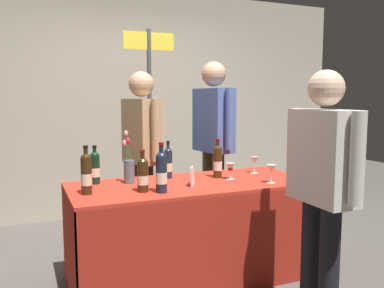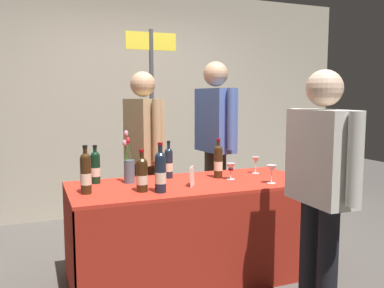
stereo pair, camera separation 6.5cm
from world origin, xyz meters
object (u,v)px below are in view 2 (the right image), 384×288
at_px(vendor_presenter, 144,145).
at_px(booth_signpost, 152,110).
at_px(wine_glass_near_taster, 272,169).
at_px(wine_glass_mid, 256,161).
at_px(tasting_table, 192,211).
at_px(featured_wine_bottle, 95,167).
at_px(taster_foreground_right, 321,177).
at_px(wine_glass_near_vendor, 231,168).
at_px(flower_vase, 129,167).
at_px(display_bottle_0, 218,161).

distance_m(vendor_presenter, booth_signpost, 0.54).
bearing_deg(wine_glass_near_taster, wine_glass_mid, 76.54).
xyz_separation_m(tasting_table, featured_wine_bottle, (-0.70, 0.25, 0.35)).
relative_size(wine_glass_near_taster, taster_foreground_right, 0.09).
bearing_deg(wine_glass_near_vendor, flower_vase, 167.87).
relative_size(wine_glass_near_taster, flower_vase, 0.35).
bearing_deg(booth_signpost, display_bottle_0, -75.02).
bearing_deg(wine_glass_near_vendor, featured_wine_bottle, 166.40).
bearing_deg(vendor_presenter, display_bottle_0, 24.14).
bearing_deg(wine_glass_near_taster, booth_signpost, 112.34).
xyz_separation_m(wine_glass_mid, flower_vase, (-1.11, 0.02, 0.01)).
bearing_deg(taster_foreground_right, featured_wine_bottle, 45.39).
relative_size(taster_foreground_right, booth_signpost, 0.76).
bearing_deg(wine_glass_mid, taster_foreground_right, -100.04).
distance_m(wine_glass_near_taster, taster_foreground_right, 0.70).
bearing_deg(featured_wine_bottle, flower_vase, -18.29).
distance_m(wine_glass_mid, flower_vase, 1.11).
bearing_deg(taster_foreground_right, wine_glass_near_taster, -6.93).
relative_size(tasting_table, vendor_presenter, 1.13).
relative_size(featured_wine_bottle, wine_glass_near_vendor, 2.24).
distance_m(tasting_table, vendor_presenter, 0.85).
bearing_deg(taster_foreground_right, display_bottle_0, 11.46).
xyz_separation_m(vendor_presenter, booth_signpost, (0.20, 0.40, 0.30)).
distance_m(display_bottle_0, wine_glass_near_vendor, 0.13).
xyz_separation_m(taster_foreground_right, booth_signpost, (-0.46, 2.03, 0.34)).
bearing_deg(tasting_table, taster_foreground_right, -63.86).
relative_size(wine_glass_mid, wine_glass_near_taster, 1.01).
distance_m(wine_glass_mid, wine_glass_near_taster, 0.41).
bearing_deg(wine_glass_near_vendor, booth_signpost, 106.81).
xyz_separation_m(wine_glass_mid, vendor_presenter, (-0.85, 0.55, 0.12)).
bearing_deg(wine_glass_mid, booth_signpost, 124.45).
bearing_deg(display_bottle_0, vendor_presenter, 127.64).
xyz_separation_m(featured_wine_bottle, flower_vase, (0.24, -0.08, -0.01)).
xyz_separation_m(wine_glass_mid, wine_glass_near_taster, (-0.10, -0.40, 0.00)).
height_order(wine_glass_near_taster, booth_signpost, booth_signpost).
xyz_separation_m(wine_glass_mid, taster_foreground_right, (-0.19, -1.09, 0.08)).
height_order(display_bottle_0, vendor_presenter, vendor_presenter).
bearing_deg(featured_wine_bottle, wine_glass_near_taster, -21.63).
relative_size(wine_glass_mid, vendor_presenter, 0.09).
bearing_deg(flower_vase, wine_glass_near_taster, -22.41).
distance_m(wine_glass_near_vendor, booth_signpost, 1.23).
height_order(wine_glass_mid, flower_vase, flower_vase).
height_order(featured_wine_bottle, flower_vase, flower_vase).
xyz_separation_m(wine_glass_near_taster, vendor_presenter, (-0.75, 0.95, 0.12)).
relative_size(display_bottle_0, taster_foreground_right, 0.20).
distance_m(vendor_presenter, taster_foreground_right, 1.76).
xyz_separation_m(featured_wine_bottle, vendor_presenter, (0.50, 0.45, 0.10)).
bearing_deg(taster_foreground_right, tasting_table, 27.21).
height_order(display_bottle_0, flower_vase, flower_vase).
xyz_separation_m(wine_glass_near_taster, flower_vase, (-1.01, 0.42, 0.01)).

